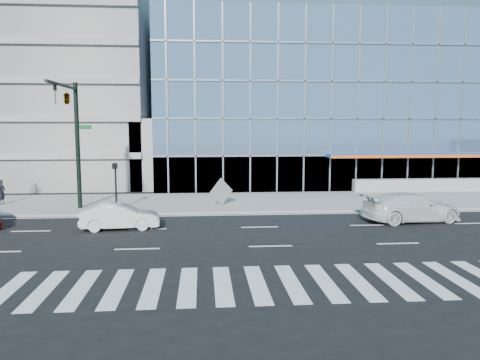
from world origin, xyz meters
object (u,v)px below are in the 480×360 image
Objects in this scene: traffic_signal at (70,114)px; ped_signal_post at (115,179)px; white_sedan at (120,216)px; pedestrian at (2,192)px; tilted_panel at (221,192)px; white_suv at (411,207)px.

traffic_signal is 2.67× the size of ped_signal_post.
traffic_signal reaches higher than white_sedan.
ped_signal_post is 1.80× the size of pedestrian.
traffic_signal reaches higher than ped_signal_post.
traffic_signal is 6.15× the size of tilted_panel.
pedestrian reaches higher than white_suv.
traffic_signal is 4.75m from ped_signal_post.
white_suv is at bearing -95.51° from pedestrian.
white_sedan is 2.46× the size of pedestrian.
tilted_panel is (6.67, 1.28, -1.07)m from ped_signal_post.
white_sedan is (3.56, -4.42, -5.49)m from traffic_signal.
white_suv is (19.81, -3.75, -5.35)m from traffic_signal.
pedestrian is 1.28× the size of tilted_panel.
white_sedan is at bearing -51.16° from traffic_signal.
ped_signal_post reaches higher than tilted_panel.
tilted_panel reaches higher than white_suv.
white_suv is at bearing -10.72° from traffic_signal.
traffic_signal is at bearing 72.23° from white_suv.
tilted_panel reaches higher than white_sedan.
traffic_signal reaches higher than tilted_panel.
pedestrian is (-5.62, 3.29, -5.18)m from traffic_signal.
traffic_signal is 1.95× the size of white_sedan.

